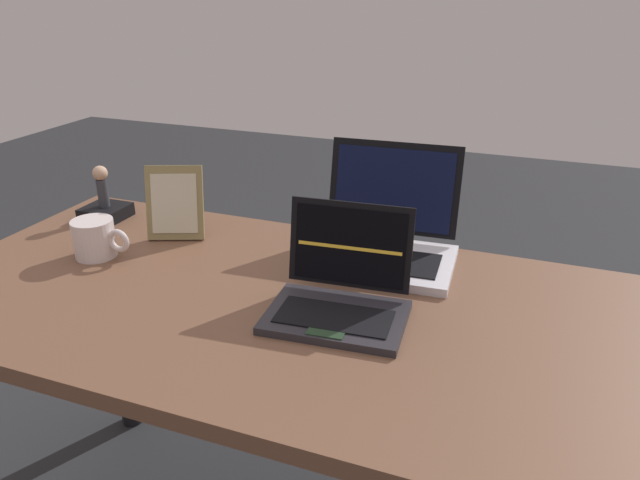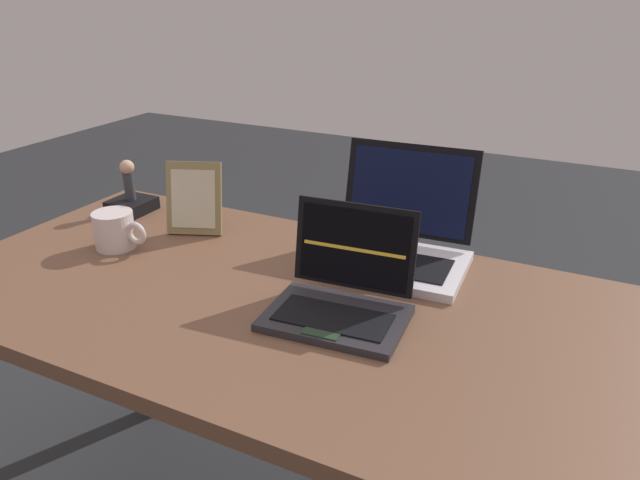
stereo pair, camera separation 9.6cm
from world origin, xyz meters
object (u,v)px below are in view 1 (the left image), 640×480
(figurine, at_px, (101,183))
(coffee_mug, at_px, (95,238))
(figurine_stand, at_px, (106,212))
(laptop_front, at_px, (340,295))
(laptop_rear, at_px, (384,238))
(photo_frame, at_px, (175,203))

(figurine, distance_m, coffee_mug, 0.24)
(figurine_stand, relative_size, coffee_mug, 0.74)
(laptop_front, relative_size, laptop_rear, 0.80)
(figurine_stand, xyz_separation_m, figurine, (-0.00, 0.00, 0.08))
(photo_frame, xyz_separation_m, coffee_mug, (-0.11, -0.16, -0.04))
(photo_frame, height_order, figurine, photo_frame)
(figurine_stand, xyz_separation_m, coffee_mug, (0.13, -0.20, 0.03))
(figurine_stand, bearing_deg, photo_frame, -9.22)
(laptop_front, relative_size, photo_frame, 1.52)
(photo_frame, bearing_deg, laptop_front, -22.63)
(figurine, xyz_separation_m, coffee_mug, (0.13, -0.20, -0.05))
(laptop_front, xyz_separation_m, figurine, (-0.73, 0.24, 0.06))
(laptop_front, relative_size, figurine_stand, 2.57)
(figurine_stand, distance_m, coffee_mug, 0.24)
(photo_frame, distance_m, coffee_mug, 0.20)
(laptop_rear, xyz_separation_m, coffee_mug, (-0.60, -0.22, -0.00))
(laptop_front, height_order, laptop_rear, laptop_rear)
(laptop_front, bearing_deg, laptop_rear, 87.95)
(figurine, bearing_deg, laptop_rear, 1.88)
(laptop_front, bearing_deg, coffee_mug, 175.74)
(photo_frame, relative_size, figurine_stand, 1.69)
(coffee_mug, bearing_deg, figurine, 124.33)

